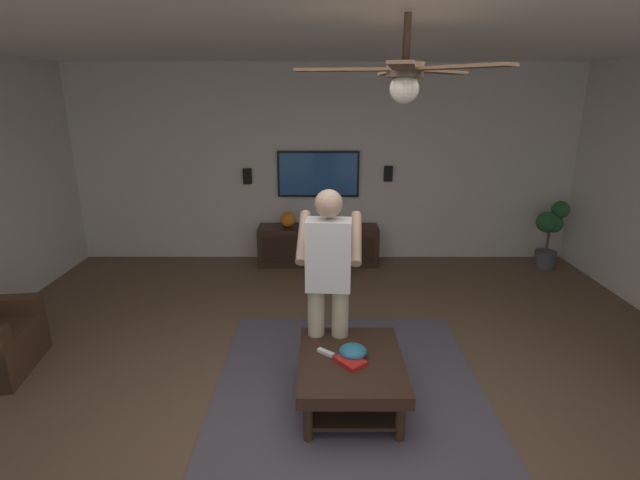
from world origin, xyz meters
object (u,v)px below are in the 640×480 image
Objects in this scene: media_console at (318,245)px; remote_white at (326,352)px; tv at (318,174)px; vase_round at (288,219)px; coffee_table at (351,370)px; wall_speaker_right at (247,176)px; ceiling_fan at (406,75)px; bowl at (353,351)px; book at (350,361)px; person_standing at (328,275)px; potted_plant_tall at (550,231)px; wall_speaker_left at (388,174)px.

media_console is 3.17m from remote_white.
tv reaches higher than vase_round.
wall_speaker_right is at bearing 20.12° from coffee_table.
ceiling_fan is (-3.95, -0.49, 1.17)m from tv.
bowl reaches higher than remote_white.
book is at bearing -168.26° from vase_round.
person_standing reaches higher than tv.
remote_white is at bearing 133.52° from potted_plant_tall.
vase_round is at bearing -87.65° from media_console.
ceiling_fan is (-3.71, -0.49, 2.16)m from media_console.
bowl is at bearing 27.10° from remote_white.
wall_speaker_left is 4.17m from ceiling_fan.
tv is at bearing 130.32° from remote_white.
potted_plant_tall is at bearing -101.53° from wall_speaker_left.
tv is 5.27× the size of wall_speaker_right.
ceiling_fan is (-0.55, -0.42, 2.02)m from remote_white.
wall_speaker_left is at bearing -11.68° from bowl.
potted_plant_tall is 4.31m from remote_white.
tv is at bearing 5.59° from person_standing.
coffee_table is 1.04× the size of potted_plant_tall.
wall_speaker_right reaches higher than potted_plant_tall.
book is at bearing 4.43° from media_console.
bowl is at bearing -159.54° from wall_speaker_right.
wall_speaker_left is (0.25, -1.00, 0.99)m from media_console.
tv is 5.27× the size of book.
remote_white is at bearing 37.31° from ceiling_fan.
vase_round is (3.19, 0.71, 0.21)m from bowl.
book is 0.18× the size of ceiling_fan.
wall_speaker_left is 1.00× the size of wall_speaker_right.
wall_speaker_right reaches higher than media_console.
vase_round is at bearing 138.12° from remote_white.
tv is 1.00m from wall_speaker_left.
potted_plant_tall is at bearing 82.62° from remote_white.
remote_white is 0.68× the size of book.
person_standing is 3.30m from wall_speaker_right.
wall_speaker_right is (3.42, 1.08, 0.82)m from remote_white.
vase_round reaches higher than book.
tv is 3.10m from person_standing.
coffee_table is at bearing 4.69° from media_console.
bowl is 2.06m from ceiling_fan.
potted_plant_tall is 2.36m from wall_speaker_left.
wall_speaker_right is (0.01, 1.01, -0.03)m from tv.
remote_white is at bearing -170.99° from vase_round.
person_standing is at bearing -160.30° from wall_speaker_right.
wall_speaker_right is at bearing 83.91° from potted_plant_tall.
wall_speaker_left is at bearing -50.28° from book.
coffee_table is 0.16m from bowl.
remote_white is (-3.41, -0.07, -0.85)m from tv.
bowl is 0.98× the size of book.
book is (-3.54, -0.26, -0.84)m from tv.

